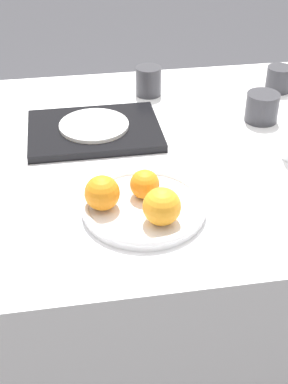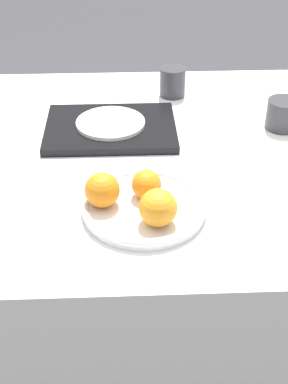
{
  "view_description": "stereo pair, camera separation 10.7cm",
  "coord_description": "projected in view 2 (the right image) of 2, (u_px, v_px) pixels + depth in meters",
  "views": [
    {
      "loc": [
        -0.19,
        -1.12,
        1.38
      ],
      "look_at": [
        -0.04,
        -0.25,
        0.77
      ],
      "focal_mm": 50.0,
      "sensor_mm": 36.0,
      "label": 1
    },
    {
      "loc": [
        -0.08,
        -1.13,
        1.38
      ],
      "look_at": [
        -0.04,
        -0.25,
        0.77
      ],
      "focal_mm": 50.0,
      "sensor_mm": 36.0,
      "label": 2
    }
  ],
  "objects": [
    {
      "name": "serving_tray",
      "position": [
        111.0,
        128.0,
        1.38
      ],
      "size": [
        0.33,
        0.25,
        0.02
      ],
      "color": "black",
      "rests_on": "table"
    },
    {
      "name": "orange_1",
      "position": [
        146.0,
        184.0,
        1.1
      ],
      "size": [
        0.06,
        0.06,
        0.06
      ],
      "color": "orange",
      "rests_on": "fruit_platter"
    },
    {
      "name": "cup_1",
      "position": [
        283.0,
        114.0,
        1.38
      ],
      "size": [
        0.09,
        0.09,
        0.08
      ],
      "color": "#333338",
      "rests_on": "table"
    },
    {
      "name": "fruit_platter",
      "position": [
        144.0,
        206.0,
        1.09
      ],
      "size": [
        0.26,
        0.26,
        0.03
      ],
      "color": "silver",
      "rests_on": "table"
    },
    {
      "name": "cup_2",
      "position": [
        173.0,
        82.0,
        1.55
      ],
      "size": [
        0.07,
        0.07,
        0.08
      ],
      "color": "#333338",
      "rests_on": "table"
    },
    {
      "name": "orange_0",
      "position": [
        158.0,
        208.0,
        1.02
      ],
      "size": [
        0.07,
        0.07,
        0.07
      ],
      "color": "orange",
      "rests_on": "fruit_platter"
    },
    {
      "name": "table",
      "position": [
        155.0,
        259.0,
        1.52
      ],
      "size": [
        1.17,
        0.98,
        0.72
      ],
      "color": "white",
      "rests_on": "ground_plane"
    },
    {
      "name": "ground_plane",
      "position": [
        154.0,
        342.0,
        1.72
      ],
      "size": [
        12.0,
        12.0,
        0.0
      ],
      "primitive_type": "plane",
      "color": "#38383D"
    },
    {
      "name": "side_plate",
      "position": [
        111.0,
        123.0,
        1.37
      ],
      "size": [
        0.18,
        0.18,
        0.01
      ],
      "color": "white",
      "rests_on": "serving_tray"
    },
    {
      "name": "orange_2",
      "position": [
        102.0,
        190.0,
        1.07
      ],
      "size": [
        0.07,
        0.07,
        0.07
      ],
      "color": "orange",
      "rests_on": "fruit_platter"
    }
  ]
}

